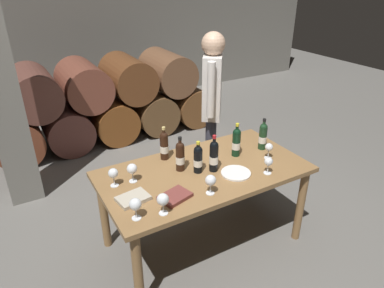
# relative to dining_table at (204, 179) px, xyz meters

# --- Properties ---
(ground_plane) EXTENTS (14.00, 14.00, 0.00)m
(ground_plane) POSITION_rel_dining_table_xyz_m (0.00, 0.00, -0.67)
(ground_plane) COLOR #66635E
(cellar_back_wall) EXTENTS (10.00, 0.24, 2.80)m
(cellar_back_wall) POSITION_rel_dining_table_xyz_m (0.00, 4.20, 0.73)
(cellar_back_wall) COLOR slate
(cellar_back_wall) RESTS_ON ground_plane
(barrel_stack) EXTENTS (3.12, 0.90, 1.15)m
(barrel_stack) POSITION_rel_dining_table_xyz_m (0.00, 2.60, -0.13)
(barrel_stack) COLOR brown
(barrel_stack) RESTS_ON ground_plane
(dining_table) EXTENTS (1.70, 0.90, 0.76)m
(dining_table) POSITION_rel_dining_table_xyz_m (0.00, 0.00, 0.00)
(dining_table) COLOR olive
(dining_table) RESTS_ON ground_plane
(wine_bottle_0) EXTENTS (0.07, 0.07, 0.30)m
(wine_bottle_0) POSITION_rel_dining_table_xyz_m (-0.20, 0.33, 0.22)
(wine_bottle_0) COLOR black
(wine_bottle_0) RESTS_ON dining_table
(wine_bottle_1) EXTENTS (0.07, 0.07, 0.30)m
(wine_bottle_1) POSITION_rel_dining_table_xyz_m (0.66, 0.06, 0.22)
(wine_bottle_1) COLOR #19381E
(wine_bottle_1) RESTS_ON dining_table
(wine_bottle_2) EXTENTS (0.07, 0.07, 0.31)m
(wine_bottle_2) POSITION_rel_dining_table_xyz_m (0.37, 0.07, 0.22)
(wine_bottle_2) COLOR black
(wine_bottle_2) RESTS_ON dining_table
(wine_bottle_3) EXTENTS (0.07, 0.07, 0.27)m
(wine_bottle_3) POSITION_rel_dining_table_xyz_m (-0.06, -0.00, 0.21)
(wine_bottle_3) COLOR black
(wine_bottle_3) RESTS_ON dining_table
(wine_bottle_4) EXTENTS (0.07, 0.07, 0.32)m
(wine_bottle_4) POSITION_rel_dining_table_xyz_m (0.06, -0.04, 0.23)
(wine_bottle_4) COLOR black
(wine_bottle_4) RESTS_ON dining_table
(wine_bottle_5) EXTENTS (0.07, 0.07, 0.30)m
(wine_bottle_5) POSITION_rel_dining_table_xyz_m (-0.17, 0.10, 0.22)
(wine_bottle_5) COLOR black
(wine_bottle_5) RESTS_ON dining_table
(wine_glass_0) EXTENTS (0.07, 0.07, 0.14)m
(wine_glass_0) POSITION_rel_dining_table_xyz_m (0.58, -0.11, 0.19)
(wine_glass_0) COLOR white
(wine_glass_0) RESTS_ON dining_table
(wine_glass_1) EXTENTS (0.07, 0.07, 0.14)m
(wine_glass_1) POSITION_rel_dining_table_xyz_m (0.41, -0.30, 0.19)
(wine_glass_1) COLOR white
(wine_glass_1) RESTS_ON dining_table
(wine_glass_2) EXTENTS (0.08, 0.08, 0.15)m
(wine_glass_2) POSITION_rel_dining_table_xyz_m (-0.14, -0.31, 0.20)
(wine_glass_2) COLOR white
(wine_glass_2) RESTS_ON dining_table
(wine_glass_3) EXTENTS (0.08, 0.08, 0.16)m
(wine_glass_3) POSITION_rel_dining_table_xyz_m (-0.54, -0.35, 0.20)
(wine_glass_3) COLOR white
(wine_glass_3) RESTS_ON dining_table
(wine_glass_4) EXTENTS (0.08, 0.08, 0.15)m
(wine_glass_4) POSITION_rel_dining_table_xyz_m (-0.71, 0.14, 0.20)
(wine_glass_4) COLOR white
(wine_glass_4) RESTS_ON dining_table
(wine_glass_5) EXTENTS (0.08, 0.08, 0.15)m
(wine_glass_5) POSITION_rel_dining_table_xyz_m (-0.57, 0.13, 0.20)
(wine_glass_5) COLOR white
(wine_glass_5) RESTS_ON dining_table
(wine_glass_6) EXTENTS (0.08, 0.08, 0.16)m
(wine_glass_6) POSITION_rel_dining_table_xyz_m (-0.72, -0.31, 0.20)
(wine_glass_6) COLOR white
(wine_glass_6) RESTS_ON dining_table
(tasting_notebook) EXTENTS (0.25, 0.21, 0.03)m
(tasting_notebook) POSITION_rel_dining_table_xyz_m (-0.39, -0.23, 0.11)
(tasting_notebook) COLOR brown
(tasting_notebook) RESTS_ON dining_table
(leather_ledger) EXTENTS (0.24, 0.19, 0.03)m
(leather_ledger) POSITION_rel_dining_table_xyz_m (-0.66, -0.10, 0.11)
(leather_ledger) COLOR #B2A893
(leather_ledger) RESTS_ON dining_table
(serving_plate) EXTENTS (0.24, 0.24, 0.01)m
(serving_plate) POSITION_rel_dining_table_xyz_m (0.19, -0.18, 0.10)
(serving_plate) COLOR white
(serving_plate) RESTS_ON dining_table
(sommelier_presenting) EXTENTS (0.33, 0.41, 1.72)m
(sommelier_presenting) POSITION_rel_dining_table_xyz_m (0.55, 0.75, 0.37)
(sommelier_presenting) COLOR #383842
(sommelier_presenting) RESTS_ON ground_plane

